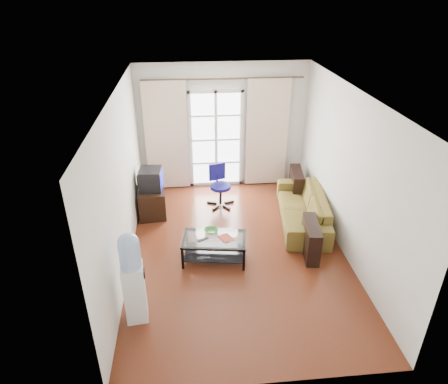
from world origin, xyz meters
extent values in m
plane|color=#642C17|center=(0.00, 0.00, 0.00)|extent=(5.20, 5.20, 0.00)
plane|color=white|center=(0.00, 0.00, 2.70)|extent=(5.20, 5.20, 0.00)
cube|color=silver|center=(0.00, 2.60, 1.35)|extent=(3.60, 0.02, 2.70)
cube|color=silver|center=(0.00, -2.60, 1.35)|extent=(3.60, 0.02, 2.70)
cube|color=silver|center=(-1.80, 0.00, 1.35)|extent=(0.02, 5.20, 2.70)
cube|color=silver|center=(1.80, 0.00, 1.35)|extent=(0.02, 5.20, 2.70)
cube|color=white|center=(-0.15, 2.56, 1.07)|extent=(1.01, 0.02, 2.04)
cube|color=white|center=(-0.15, 2.54, 1.07)|extent=(1.16, 0.06, 2.15)
cylinder|color=#4C3F2D|center=(0.00, 2.50, 2.38)|extent=(3.30, 0.04, 0.04)
cube|color=beige|center=(-1.20, 2.48, 1.20)|extent=(0.90, 0.07, 2.35)
cube|color=beige|center=(0.95, 2.48, 1.20)|extent=(0.90, 0.07, 2.35)
cube|color=gray|center=(0.80, 2.50, 0.33)|extent=(0.64, 0.12, 0.64)
imported|color=olive|center=(1.36, 0.81, 0.30)|extent=(2.26, 1.35, 0.60)
cube|color=silver|center=(-0.41, -0.22, 0.41)|extent=(1.11, 0.73, 0.01)
cube|color=black|center=(-0.41, -0.22, 0.13)|extent=(1.04, 0.67, 0.01)
cube|color=black|center=(-0.93, -0.41, 0.21)|extent=(0.05, 0.05, 0.41)
cube|color=black|center=(0.04, -0.55, 0.21)|extent=(0.05, 0.05, 0.41)
cube|color=black|center=(-0.85, 0.11, 0.21)|extent=(0.05, 0.05, 0.41)
cube|color=black|center=(0.12, -0.03, 0.21)|extent=(0.05, 0.05, 0.41)
imported|color=#328B49|center=(-0.44, -0.04, 0.45)|extent=(0.23, 0.23, 0.06)
imported|color=maroon|center=(-0.30, -0.29, 0.43)|extent=(0.36, 0.37, 0.02)
cube|color=black|center=(-0.59, -0.25, 0.43)|extent=(0.18, 0.13, 0.02)
cube|color=black|center=(-1.52, 1.39, 0.28)|extent=(0.57, 0.80, 0.56)
cube|color=black|center=(-1.50, 1.38, 0.76)|extent=(0.43, 0.47, 0.41)
cube|color=#0C19E5|center=(-1.29, 1.37, 0.76)|extent=(0.04, 0.35, 0.30)
cube|color=black|center=(-1.67, 1.39, 0.76)|extent=(0.14, 0.31, 0.27)
cylinder|color=black|center=(-0.14, 1.59, 0.22)|extent=(0.05, 0.05, 0.43)
cylinder|color=navy|center=(-0.14, 1.59, 0.42)|extent=(0.41, 0.41, 0.07)
cube|color=navy|center=(-0.19, 1.77, 0.68)|extent=(0.34, 0.14, 0.36)
cube|color=white|center=(-1.55, -1.42, 0.45)|extent=(0.31, 0.31, 0.89)
cylinder|color=#9BBBF0|center=(-1.55, -1.42, 1.07)|extent=(0.27, 0.27, 0.36)
sphere|color=#9BBBF0|center=(-1.55, -1.42, 1.25)|extent=(0.27, 0.27, 0.27)
cube|color=black|center=(-1.41, -1.41, 0.75)|extent=(0.05, 0.12, 0.09)
camera|label=1|loc=(-0.76, -5.57, 4.12)|focal=32.00mm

